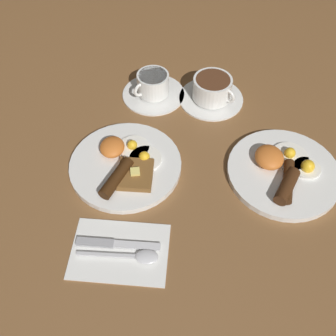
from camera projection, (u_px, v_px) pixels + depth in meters
The scene contains 8 objects.
ground_plane at pixel (126, 167), 0.89m from camera, with size 3.00×3.00×0.00m, color brown.
breakfast_plate_near at pixel (126, 164), 0.88m from camera, with size 0.25×0.25×0.04m.
breakfast_plate_far at pixel (283, 171), 0.87m from camera, with size 0.25×0.25×0.05m.
teacup_near at pixel (153, 87), 1.02m from camera, with size 0.16×0.16×0.07m.
teacup_far at pixel (212, 91), 1.01m from camera, with size 0.17×0.17×0.07m.
napkin at pixel (118, 251), 0.76m from camera, with size 0.13×0.19×0.01m, color white.
knife at pixel (113, 244), 0.76m from camera, with size 0.03×0.17×0.01m.
spoon at pixel (137, 256), 0.74m from camera, with size 0.03×0.16×0.01m.
Camera 1 is at (0.55, 0.09, 0.70)m, focal length 42.00 mm.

